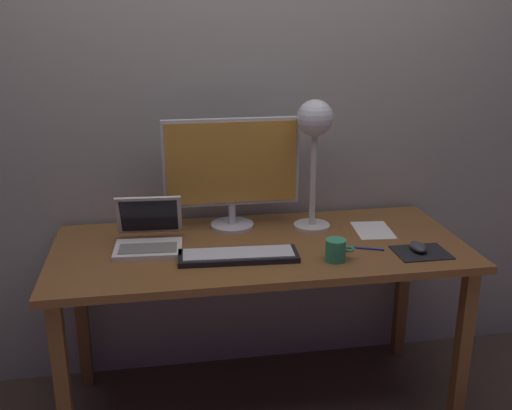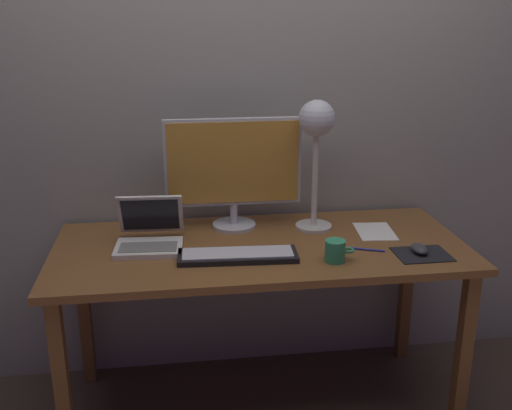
% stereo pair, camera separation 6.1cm
% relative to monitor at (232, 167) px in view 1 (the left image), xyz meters
% --- Properties ---
extents(ground_plane, '(4.80, 4.80, 0.00)m').
position_rel_monitor_xyz_m(ground_plane, '(0.08, -0.21, -1.00)').
color(ground_plane, '#47382D').
rests_on(ground_plane, ground).
extents(back_wall, '(4.80, 0.06, 2.60)m').
position_rel_monitor_xyz_m(back_wall, '(0.08, 0.19, 0.30)').
color(back_wall, '#9E998E').
rests_on(back_wall, ground).
extents(desk, '(1.60, 0.70, 0.74)m').
position_rel_monitor_xyz_m(desk, '(0.08, -0.21, -0.34)').
color(desk, brown).
rests_on(desk, ground).
extents(monitor, '(0.56, 0.18, 0.46)m').
position_rel_monitor_xyz_m(monitor, '(0.00, 0.00, 0.00)').
color(monitor, silver).
rests_on(monitor, desk).
extents(keyboard_main, '(0.45, 0.17, 0.03)m').
position_rel_monitor_xyz_m(keyboard_main, '(-0.02, -0.34, -0.25)').
color(keyboard_main, black).
rests_on(keyboard_main, desk).
extents(laptop, '(0.27, 0.28, 0.19)m').
position_rel_monitor_xyz_m(laptop, '(-0.34, -0.16, -0.21)').
color(laptop, silver).
rests_on(laptop, desk).
extents(desk_lamp, '(0.15, 0.15, 0.54)m').
position_rel_monitor_xyz_m(desk_lamp, '(0.33, -0.06, 0.15)').
color(desk_lamp, beige).
rests_on(desk_lamp, desk).
extents(mousepad, '(0.20, 0.16, 0.00)m').
position_rel_monitor_xyz_m(mousepad, '(0.67, -0.40, -0.26)').
color(mousepad, black).
rests_on(mousepad, desk).
extents(mouse, '(0.06, 0.10, 0.03)m').
position_rel_monitor_xyz_m(mouse, '(0.66, -0.39, -0.24)').
color(mouse, '#38383A').
rests_on(mouse, mousepad).
extents(coffee_mug, '(0.11, 0.07, 0.08)m').
position_rel_monitor_xyz_m(coffee_mug, '(0.33, -0.41, -0.22)').
color(coffee_mug, '#339966').
rests_on(coffee_mug, desk).
extents(paper_sheet_by_keyboard, '(0.17, 0.22, 0.00)m').
position_rel_monitor_xyz_m(paper_sheet_by_keyboard, '(0.57, -0.14, -0.26)').
color(paper_sheet_by_keyboard, white).
rests_on(paper_sheet_by_keyboard, desk).
extents(pen, '(0.13, 0.06, 0.01)m').
position_rel_monitor_xyz_m(pen, '(0.47, -0.33, -0.26)').
color(pen, '#2633A5').
rests_on(pen, desk).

